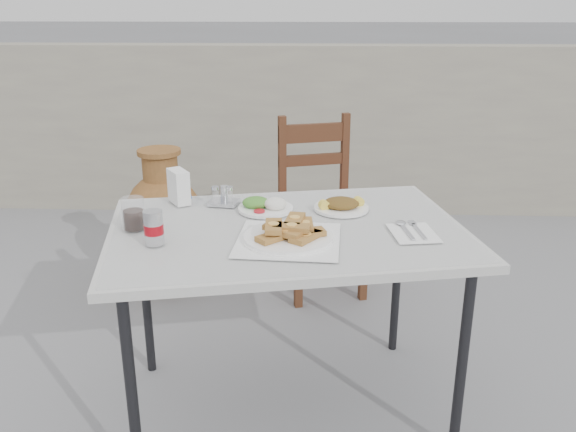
{
  "coord_description": "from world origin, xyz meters",
  "views": [
    {
      "loc": [
        0.02,
        -1.9,
        1.51
      ],
      "look_at": [
        -0.07,
        0.14,
        0.77
      ],
      "focal_mm": 38.0,
      "sensor_mm": 36.0,
      "label": 1
    }
  ],
  "objects_px": {
    "cola_glass": "(133,215)",
    "napkin_holder": "(179,187)",
    "pide_plate": "(288,232)",
    "condiment_caddy": "(223,198)",
    "soda_can": "(154,227)",
    "chair": "(320,203)",
    "salad_chopped_plate": "(341,205)",
    "salad_rice_plate": "(265,205)",
    "cafe_table": "(287,241)",
    "terracotta_urn": "(164,223)"
  },
  "relations": [
    {
      "from": "napkin_holder",
      "to": "chair",
      "type": "xyz_separation_m",
      "value": [
        0.56,
        0.83,
        -0.34
      ]
    },
    {
      "from": "soda_can",
      "to": "salad_rice_plate",
      "type": "bearing_deg",
      "value": 46.5
    },
    {
      "from": "salad_chopped_plate",
      "to": "soda_can",
      "type": "distance_m",
      "value": 0.72
    },
    {
      "from": "salad_rice_plate",
      "to": "cafe_table",
      "type": "bearing_deg",
      "value": -62.09
    },
    {
      "from": "soda_can",
      "to": "condiment_caddy",
      "type": "distance_m",
      "value": 0.45
    },
    {
      "from": "salad_chopped_plate",
      "to": "cola_glass",
      "type": "distance_m",
      "value": 0.76
    },
    {
      "from": "soda_can",
      "to": "napkin_holder",
      "type": "distance_m",
      "value": 0.42
    },
    {
      "from": "cafe_table",
      "to": "condiment_caddy",
      "type": "distance_m",
      "value": 0.36
    },
    {
      "from": "condiment_caddy",
      "to": "cola_glass",
      "type": "bearing_deg",
      "value": -134.5
    },
    {
      "from": "cola_glass",
      "to": "salad_chopped_plate",
      "type": "bearing_deg",
      "value": 17.95
    },
    {
      "from": "soda_can",
      "to": "chair",
      "type": "xyz_separation_m",
      "value": [
        0.55,
        1.26,
        -0.33
      ]
    },
    {
      "from": "cafe_table",
      "to": "napkin_holder",
      "type": "relative_size",
      "value": 10.48
    },
    {
      "from": "cola_glass",
      "to": "terracotta_urn",
      "type": "distance_m",
      "value": 1.21
    },
    {
      "from": "pide_plate",
      "to": "condiment_caddy",
      "type": "bearing_deg",
      "value": 126.5
    },
    {
      "from": "cola_glass",
      "to": "terracotta_urn",
      "type": "height_order",
      "value": "cola_glass"
    },
    {
      "from": "soda_can",
      "to": "cola_glass",
      "type": "relative_size",
      "value": 1.02
    },
    {
      "from": "napkin_holder",
      "to": "condiment_caddy",
      "type": "relative_size",
      "value": 1.1
    },
    {
      "from": "cola_glass",
      "to": "terracotta_urn",
      "type": "xyz_separation_m",
      "value": [
        -0.19,
        1.11,
        -0.45
      ]
    },
    {
      "from": "soda_can",
      "to": "napkin_holder",
      "type": "xyz_separation_m",
      "value": [
        -0.01,
        0.42,
        0.01
      ]
    },
    {
      "from": "chair",
      "to": "salad_rice_plate",
      "type": "bearing_deg",
      "value": -119.94
    },
    {
      "from": "condiment_caddy",
      "to": "salad_rice_plate",
      "type": "bearing_deg",
      "value": -20.18
    },
    {
      "from": "soda_can",
      "to": "terracotta_urn",
      "type": "height_order",
      "value": "soda_can"
    },
    {
      "from": "pide_plate",
      "to": "soda_can",
      "type": "bearing_deg",
      "value": -173.42
    },
    {
      "from": "salad_rice_plate",
      "to": "chair",
      "type": "distance_m",
      "value": 0.98
    },
    {
      "from": "cafe_table",
      "to": "soda_can",
      "type": "distance_m",
      "value": 0.47
    },
    {
      "from": "cafe_table",
      "to": "chair",
      "type": "height_order",
      "value": "chair"
    },
    {
      "from": "salad_chopped_plate",
      "to": "pide_plate",
      "type": "bearing_deg",
      "value": -120.28
    },
    {
      "from": "salad_rice_plate",
      "to": "chair",
      "type": "xyz_separation_m",
      "value": [
        0.22,
        0.9,
        -0.29
      ]
    },
    {
      "from": "salad_rice_plate",
      "to": "cola_glass",
      "type": "distance_m",
      "value": 0.49
    },
    {
      "from": "cafe_table",
      "to": "salad_rice_plate",
      "type": "height_order",
      "value": "salad_rice_plate"
    },
    {
      "from": "salad_rice_plate",
      "to": "condiment_caddy",
      "type": "xyz_separation_m",
      "value": [
        -0.17,
        0.06,
        0.01
      ]
    },
    {
      "from": "cola_glass",
      "to": "terracotta_urn",
      "type": "relative_size",
      "value": 0.15
    },
    {
      "from": "cafe_table",
      "to": "condiment_caddy",
      "type": "bearing_deg",
      "value": 137.71
    },
    {
      "from": "cola_glass",
      "to": "condiment_caddy",
      "type": "xyz_separation_m",
      "value": [
        0.27,
        0.28,
        -0.02
      ]
    },
    {
      "from": "soda_can",
      "to": "napkin_holder",
      "type": "bearing_deg",
      "value": 91.14
    },
    {
      "from": "condiment_caddy",
      "to": "pide_plate",
      "type": "bearing_deg",
      "value": -53.5
    },
    {
      "from": "salad_chopped_plate",
      "to": "terracotta_urn",
      "type": "bearing_deg",
      "value": 136.19
    },
    {
      "from": "condiment_caddy",
      "to": "chair",
      "type": "bearing_deg",
      "value": 65.42
    },
    {
      "from": "pide_plate",
      "to": "salad_chopped_plate",
      "type": "bearing_deg",
      "value": 59.72
    },
    {
      "from": "pide_plate",
      "to": "cola_glass",
      "type": "distance_m",
      "value": 0.55
    },
    {
      "from": "salad_chopped_plate",
      "to": "salad_rice_plate",
      "type": "bearing_deg",
      "value": -176.08
    },
    {
      "from": "condiment_caddy",
      "to": "soda_can",
      "type": "bearing_deg",
      "value": -112.0
    },
    {
      "from": "cola_glass",
      "to": "napkin_holder",
      "type": "xyz_separation_m",
      "value": [
        0.1,
        0.29,
        0.02
      ]
    },
    {
      "from": "salad_rice_plate",
      "to": "cola_glass",
      "type": "relative_size",
      "value": 1.87
    },
    {
      "from": "napkin_holder",
      "to": "chair",
      "type": "bearing_deg",
      "value": 23.36
    },
    {
      "from": "soda_can",
      "to": "chair",
      "type": "height_order",
      "value": "chair"
    },
    {
      "from": "soda_can",
      "to": "napkin_holder",
      "type": "height_order",
      "value": "napkin_holder"
    },
    {
      "from": "pide_plate",
      "to": "chair",
      "type": "xyz_separation_m",
      "value": [
        0.12,
        1.21,
        -0.3
      ]
    },
    {
      "from": "salad_rice_plate",
      "to": "napkin_holder",
      "type": "height_order",
      "value": "napkin_holder"
    },
    {
      "from": "salad_chopped_plate",
      "to": "condiment_caddy",
      "type": "distance_m",
      "value": 0.46
    }
  ]
}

